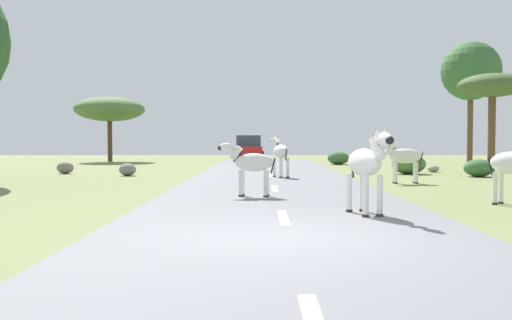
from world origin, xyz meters
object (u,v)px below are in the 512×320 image
object	(u,v)px
bush_4	(409,164)
rock_2	(128,170)
bush_1	(479,168)
zebra_3	(403,157)
zebra_0	(367,164)
tree_0	(471,72)
rock_1	(65,168)
rock_0	(433,169)
zebra_4	(280,152)
zebra_2	(251,163)
bush_0	(338,158)
tree_2	(492,87)
tree_1	(110,109)
car_0	(249,149)

from	to	relation	value
bush_4	rock_2	size ratio (longest dim) A/B	1.97
bush_1	rock_2	world-z (taller)	bush_1
zebra_3	rock_2	size ratio (longest dim) A/B	2.20
zebra_0	tree_0	world-z (taller)	tree_0
tree_0	rock_1	xyz separation A→B (m)	(-22.18, -11.99, -5.65)
zebra_0	bush_4	size ratio (longest dim) A/B	1.17
rock_0	rock_2	distance (m)	13.64
zebra_4	bush_4	distance (m)	6.35
bush_1	rock_2	xyz separation A→B (m)	(-14.19, 0.51, -0.10)
zebra_2	zebra_3	size ratio (longest dim) A/B	0.91
zebra_2	tree_0	xyz separation A→B (m)	(13.91, 21.96, 5.02)
zebra_3	rock_1	distance (m)	14.33
zebra_2	bush_0	world-z (taller)	zebra_2
bush_4	rock_1	size ratio (longest dim) A/B	1.98
zebra_0	tree_2	bearing A→B (deg)	-134.60
zebra_4	rock_1	size ratio (longest dim) A/B	2.26
zebra_3	tree_1	world-z (taller)	tree_1
bush_1	rock_0	distance (m)	3.26
car_0	tree_2	world-z (taller)	tree_2
bush_0	bush_4	size ratio (longest dim) A/B	0.89
zebra_0	zebra_4	size ratio (longest dim) A/B	1.03
bush_4	rock_1	distance (m)	14.93
bush_0	bush_1	xyz separation A→B (m)	(4.05, -10.91, -0.04)
zebra_3	rock_1	size ratio (longest dim) A/B	2.22
zebra_0	car_0	world-z (taller)	car_0
zebra_3	tree_0	distance (m)	19.99
bush_1	bush_4	world-z (taller)	bush_4
bush_0	rock_1	size ratio (longest dim) A/B	1.77
zebra_0	bush_0	xyz separation A→B (m)	(2.67, 22.41, -0.63)
zebra_3	zebra_4	xyz separation A→B (m)	(-4.06, 2.32, 0.10)
rock_1	rock_2	bearing A→B (deg)	-23.79
bush_1	bush_4	xyz separation A→B (m)	(-2.31, 1.77, 0.08)
bush_1	rock_2	size ratio (longest dim) A/B	1.59
zebra_4	bush_0	bearing A→B (deg)	53.74
car_0	bush_4	xyz separation A→B (m)	(7.23, -13.97, -0.41)
bush_4	rock_2	xyz separation A→B (m)	(-11.88, -1.25, -0.18)
zebra_3	zebra_4	size ratio (longest dim) A/B	0.98
tree_0	rock_2	bearing A→B (deg)	-145.11
car_0	bush_0	distance (m)	7.33
zebra_3	zebra_4	world-z (taller)	zebra_4
zebra_4	rock_1	bearing A→B (deg)	144.56
rock_2	zebra_2	bearing A→B (deg)	-58.84
bush_0	rock_2	world-z (taller)	bush_0
tree_2	rock_2	bearing A→B (deg)	-170.13
zebra_0	bush_4	distance (m)	13.99
tree_2	bush_1	xyz separation A→B (m)	(-1.89, -3.31, -3.54)
zebra_2	bush_4	distance (m)	11.92
zebra_3	bush_1	size ratio (longest dim) A/B	1.38
tree_2	bush_1	distance (m)	5.20
tree_2	rock_1	distance (m)	19.53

